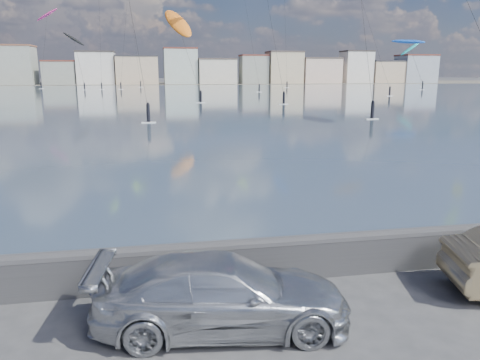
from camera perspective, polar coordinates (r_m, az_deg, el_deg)
name	(u,v)px	position (r m, az deg, el deg)	size (l,w,h in m)	color
ground	(227,349)	(9.03, -1.64, -19.92)	(700.00, 700.00, 0.00)	#333335
bay_water	(157,96)	(99.11, -10.13, 10.05)	(500.00, 177.00, 0.00)	#3A5462
far_shore_strip	(153,83)	(207.54, -10.55, 11.52)	(500.00, 60.00, 0.00)	#4C473D
seawall	(208,261)	(11.12, -3.88, -9.88)	(400.00, 0.36, 1.08)	#28282B
far_buildings	(156,69)	(193.50, -10.19, 13.22)	(240.79, 13.26, 14.60)	#9EA8B7
car_silver	(222,293)	(9.33, -2.19, -13.64)	(2.02, 4.97, 1.44)	silver
kitesurfer_5	(411,49)	(175.45, 20.07, 14.75)	(7.52, 13.48, 15.19)	#19BFBF
kitesurfer_10	(47,16)	(165.94, -22.47, 18.00)	(7.91, 18.64, 24.57)	#E5338C
kitesurfer_14	(178,24)	(91.28, -7.57, 18.35)	(6.40, 20.54, 17.15)	orange
kitesurfer_18	(74,40)	(149.19, -19.60, 15.81)	(8.26, 16.39, 16.64)	black
kitesurfer_19	(408,42)	(144.52, 19.82, 15.54)	(8.34, 11.72, 14.15)	blue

